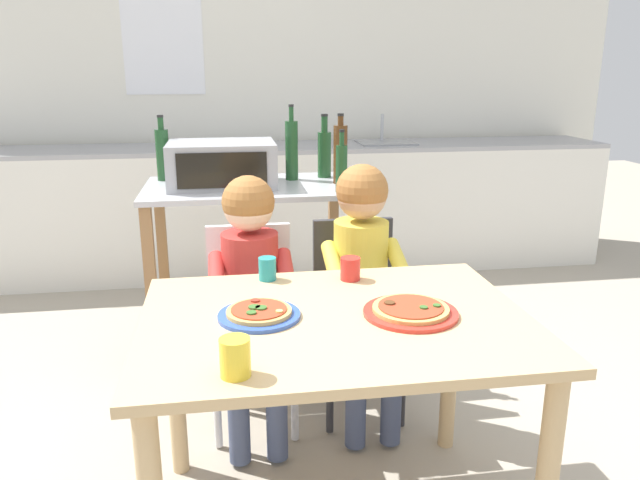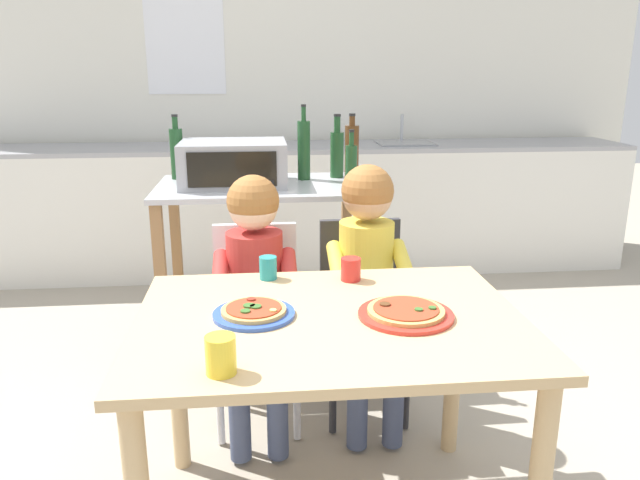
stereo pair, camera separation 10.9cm
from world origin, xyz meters
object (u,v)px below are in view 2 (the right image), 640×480
bottle_squat_spirits (351,167)px  child_in_red_shirt (255,274)px  drinking_cup_teal (268,268)px  pizza_plate_blue_rimmed (254,312)px  toaster_oven (234,163)px  drinking_cup_red (351,269)px  dining_chair_right (362,303)px  drinking_cup_yellow (221,355)px  bottle_clear_vinegar (304,149)px  child_in_yellow_shirt (368,263)px  dining_chair_left (256,310)px  bottle_tall_green_wine (337,152)px  dining_table (330,350)px  bottle_brown_beer (352,154)px  kitchen_island_cart (262,242)px  pizza_plate_red_rimmed (406,313)px  bottle_slim_sauce (177,152)px

bottle_squat_spirits → child_in_red_shirt: bottle_squat_spirits is taller
drinking_cup_teal → pizza_plate_blue_rimmed: bearing=-98.4°
toaster_oven → pizza_plate_blue_rimmed: size_ratio=2.07×
child_in_red_shirt → drinking_cup_red: (0.33, -0.26, 0.09)m
dining_chair_right → drinking_cup_yellow: (-0.52, -1.03, 0.30)m
bottle_clear_vinegar → drinking_cup_teal: bottle_clear_vinegar is taller
child_in_red_shirt → drinking_cup_red: size_ratio=13.00×
toaster_oven → child_in_red_shirt: toaster_oven is taller
child_in_yellow_shirt → drinking_cup_yellow: (-0.52, -0.92, 0.08)m
toaster_oven → bottle_clear_vinegar: (0.35, 0.11, 0.05)m
child_in_red_shirt → dining_chair_left: bearing=90.0°
bottle_tall_green_wine → dining_table: bottle_tall_green_wine is taller
dining_table → pizza_plate_blue_rimmed: pizza_plate_blue_rimmed is taller
bottle_brown_beer → pizza_plate_blue_rimmed: bottle_brown_beer is taller
drinking_cup_red → drinking_cup_yellow: size_ratio=0.83×
bottle_clear_vinegar → pizza_plate_blue_rimmed: (-0.25, -1.38, -0.30)m
drinking_cup_teal → dining_table: bearing=-63.6°
kitchen_island_cart → child_in_yellow_shirt: child_in_yellow_shirt is taller
pizza_plate_red_rimmed → drinking_cup_teal: drinking_cup_teal is taller
bottle_slim_sauce → child_in_red_shirt: bearing=-67.3°
toaster_oven → dining_chair_left: (0.10, -0.61, -0.51)m
drinking_cup_red → child_in_red_shirt: bearing=142.2°
kitchen_island_cart → dining_table: (0.19, -1.29, 0.03)m
kitchen_island_cart → pizza_plate_blue_rimmed: size_ratio=4.15×
toaster_oven → drinking_cup_yellow: bearing=-89.3°
kitchen_island_cart → child_in_yellow_shirt: 0.81m
dining_chair_left → child_in_yellow_shirt: bearing=-10.7°
bottle_brown_beer → drinking_cup_red: size_ratio=4.27×
bottle_brown_beer → bottle_clear_vinegar: bearing=148.1°
kitchen_island_cart → child_in_red_shirt: size_ratio=0.98×
kitchen_island_cart → dining_table: kitchen_island_cart is taller
bottle_slim_sauce → pizza_plate_red_rimmed: bearing=-61.2°
drinking_cup_teal → bottle_squat_spirits: bearing=60.9°
bottle_tall_green_wine → pizza_plate_red_rimmed: (0.02, -1.48, -0.27)m
dining_chair_right → drinking_cup_red: 0.51m
dining_chair_right → drinking_cup_red: dining_chair_right is taller
pizza_plate_blue_rimmed → drinking_cup_teal: (0.05, 0.33, 0.03)m
toaster_oven → child_in_yellow_shirt: (0.54, -0.70, -0.30)m
bottle_tall_green_wine → drinking_cup_yellow: bearing=-105.8°
dining_chair_left → pizza_plate_red_rimmed: (0.45, -0.71, 0.26)m
toaster_oven → bottle_squat_spirits: 0.59m
bottle_tall_green_wine → drinking_cup_teal: size_ratio=4.06×
bottle_slim_sauce → child_in_red_shirt: (0.39, -0.93, -0.35)m
bottle_clear_vinegar → dining_table: (-0.03, -1.41, -0.42)m
bottle_slim_sauce → dining_chair_right: bearing=-43.1°
child_in_red_shirt → drinking_cup_yellow: bearing=-94.9°
bottle_slim_sauce → pizza_plate_blue_rimmed: bottle_slim_sauce is taller
drinking_cup_yellow → dining_chair_left: bearing=85.7°
bottle_squat_spirits → drinking_cup_yellow: size_ratio=2.97×
toaster_oven → pizza_plate_blue_rimmed: toaster_oven is taller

